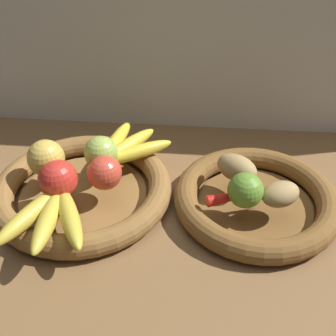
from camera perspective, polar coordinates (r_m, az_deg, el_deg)
name	(u,v)px	position (r cm, az deg, el deg)	size (l,w,h in cm)	color
ground_plane	(173,205)	(84.40, 0.68, -5.13)	(140.00, 90.00, 3.00)	brown
back_wall	(185,14)	(96.57, 2.31, 20.35)	(140.00, 3.00, 55.00)	silver
fruit_bowl_left	(83,189)	(84.33, -11.57, -2.88)	(35.30, 35.30, 4.51)	brown
fruit_bowl_right	(256,199)	(82.09, 11.91, -4.22)	(31.60, 31.60, 4.51)	brown
apple_red_front	(58,179)	(78.06, -14.81, -1.48)	(7.17, 7.17, 7.17)	red
apple_red_right	(105,173)	(78.38, -8.67, -0.64)	(6.54, 6.54, 6.54)	#CC422D
apple_green_back	(101,153)	(83.54, -9.13, 2.06)	(6.78, 6.78, 6.78)	#99B74C
apple_golden_left	(46,158)	(84.08, -16.34, 1.33)	(7.23, 7.23, 7.23)	gold
banana_bunch_front	(50,215)	(74.02, -15.84, -6.23)	(16.47, 17.67, 3.18)	gold
banana_bunch_back	(126,147)	(88.05, -5.80, 2.87)	(15.68, 17.32, 2.96)	yellow
potato_oblong	(237,168)	(80.94, 9.40, -0.01)	(8.31, 5.25, 5.07)	#A38451
potato_small	(281,194)	(77.09, 15.14, -3.46)	(7.30, 5.10, 4.38)	#A38451
lime_near	(245,190)	(74.88, 10.55, -3.01)	(6.43, 6.43, 6.43)	olive
chili_pepper	(245,194)	(77.41, 10.52, -3.54)	(2.15, 2.15, 14.75)	red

